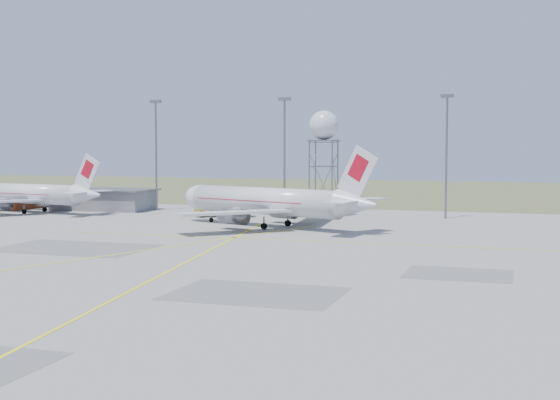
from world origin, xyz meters
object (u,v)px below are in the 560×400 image
(radar_tower, at_px, (324,157))
(fire_truck, at_px, (225,206))
(airliner_far, at_px, (29,194))
(airliner_main, at_px, (269,202))

(radar_tower, height_order, fire_truck, radar_tower)
(airliner_far, relative_size, radar_tower, 1.75)
(fire_truck, bearing_deg, airliner_far, 168.17)
(airliner_main, relative_size, airliner_far, 1.10)
(airliner_main, distance_m, fire_truck, 18.22)
(airliner_main, relative_size, radar_tower, 1.93)
(airliner_main, distance_m, radar_tower, 20.61)
(airliner_main, distance_m, airliner_far, 50.24)
(radar_tower, distance_m, fire_truck, 18.78)
(fire_truck, bearing_deg, radar_tower, 4.84)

